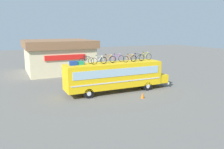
% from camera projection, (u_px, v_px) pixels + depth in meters
% --- Properties ---
extents(ground_plane, '(120.00, 120.00, 0.00)m').
position_uv_depth(ground_plane, '(114.00, 92.00, 24.41)').
color(ground_plane, '#605E59').
extents(bus, '(11.86, 2.55, 3.17)m').
position_uv_depth(bus, '(116.00, 75.00, 24.14)').
color(bus, yellow).
rests_on(bus, ground).
extents(luggage_bag_1, '(0.75, 0.44, 0.41)m').
position_uv_depth(luggage_bag_1, '(73.00, 63.00, 22.03)').
color(luggage_bag_1, '#193899').
rests_on(luggage_bag_1, bus).
extents(luggage_bag_2, '(0.67, 0.53, 0.36)m').
position_uv_depth(luggage_bag_2, '(80.00, 63.00, 22.44)').
color(luggage_bag_2, '#1E7F66').
rests_on(luggage_bag_2, bus).
extents(rooftop_bicycle_1, '(1.63, 0.44, 0.88)m').
position_uv_depth(rooftop_bicycle_1, '(87.00, 61.00, 22.72)').
color(rooftop_bicycle_1, black).
rests_on(rooftop_bicycle_1, bus).
extents(rooftop_bicycle_2, '(1.73, 0.44, 0.90)m').
position_uv_depth(rooftop_bicycle_2, '(99.00, 60.00, 22.79)').
color(rooftop_bicycle_2, black).
rests_on(rooftop_bicycle_2, bus).
extents(rooftop_bicycle_3, '(1.78, 0.44, 0.95)m').
position_uv_depth(rooftop_bicycle_3, '(108.00, 59.00, 23.42)').
color(rooftop_bicycle_3, black).
rests_on(rooftop_bicycle_3, bus).
extents(rooftop_bicycle_4, '(1.76, 0.44, 0.93)m').
position_uv_depth(rooftop_bicycle_4, '(117.00, 59.00, 24.23)').
color(rooftop_bicycle_4, black).
rests_on(rooftop_bicycle_4, bus).
extents(rooftop_bicycle_5, '(1.68, 0.44, 0.90)m').
position_uv_depth(rooftop_bicycle_5, '(130.00, 59.00, 24.22)').
color(rooftop_bicycle_5, black).
rests_on(rooftop_bicycle_5, bus).
extents(rooftop_bicycle_6, '(1.74, 0.44, 0.91)m').
position_uv_depth(rooftop_bicycle_6, '(137.00, 58.00, 24.91)').
color(rooftop_bicycle_6, black).
rests_on(rooftop_bicycle_6, bus).
extents(rooftop_bicycle_7, '(1.72, 0.44, 0.97)m').
position_uv_depth(rooftop_bicycle_7, '(145.00, 57.00, 25.73)').
color(rooftop_bicycle_7, black).
rests_on(rooftop_bicycle_7, bus).
extents(roadside_building, '(10.32, 9.84, 5.03)m').
position_uv_depth(roadside_building, '(59.00, 56.00, 35.64)').
color(roadside_building, beige).
rests_on(roadside_building, ground).
extents(traffic_cone, '(0.30, 0.30, 0.57)m').
position_uv_depth(traffic_cone, '(143.00, 95.00, 21.98)').
color(traffic_cone, orange).
rests_on(traffic_cone, ground).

